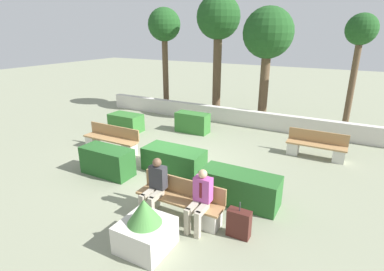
{
  "coord_description": "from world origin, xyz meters",
  "views": [
    {
      "loc": [
        4.83,
        -7.36,
        4.04
      ],
      "look_at": [
        0.52,
        0.5,
        0.9
      ],
      "focal_mm": 28.0,
      "sensor_mm": 36.0,
      "label": 1
    }
  ],
  "objects_px": {
    "bench_front": "(180,203)",
    "tree_leftmost": "(164,28)",
    "bench_right_side": "(316,148)",
    "tree_rightmost": "(360,37)",
    "person_seated_man": "(200,197)",
    "tree_center_left": "(218,21)",
    "bench_left_side": "(111,141)",
    "person_seated_woman": "(155,184)",
    "suitcase": "(239,224)",
    "tree_center_right": "(268,36)",
    "planter_corner_left": "(145,228)"
  },
  "relations": [
    {
      "from": "tree_center_left",
      "to": "suitcase",
      "type": "bearing_deg",
      "value": -62.85
    },
    {
      "from": "tree_leftmost",
      "to": "planter_corner_left",
      "type": "bearing_deg",
      "value": -58.7
    },
    {
      "from": "person_seated_woman",
      "to": "tree_center_left",
      "type": "distance_m",
      "value": 9.85
    },
    {
      "from": "bench_front",
      "to": "tree_rightmost",
      "type": "relative_size",
      "value": 0.45
    },
    {
      "from": "tree_center_left",
      "to": "tree_center_right",
      "type": "xyz_separation_m",
      "value": [
        2.42,
        -0.13,
        -0.61
      ]
    },
    {
      "from": "person_seated_man",
      "to": "tree_leftmost",
      "type": "relative_size",
      "value": 0.26
    },
    {
      "from": "person_seated_woman",
      "to": "tree_leftmost",
      "type": "height_order",
      "value": "tree_leftmost"
    },
    {
      "from": "bench_left_side",
      "to": "suitcase",
      "type": "xyz_separation_m",
      "value": [
        5.64,
        -2.32,
        -0.05
      ]
    },
    {
      "from": "tree_center_right",
      "to": "bench_front",
      "type": "bearing_deg",
      "value": -86.05
    },
    {
      "from": "bench_left_side",
      "to": "person_seated_man",
      "type": "distance_m",
      "value": 5.39
    },
    {
      "from": "person_seated_woman",
      "to": "tree_leftmost",
      "type": "xyz_separation_m",
      "value": [
        -5.32,
        8.53,
        3.43
      ]
    },
    {
      "from": "suitcase",
      "to": "tree_center_right",
      "type": "distance_m",
      "value": 9.47
    },
    {
      "from": "tree_leftmost",
      "to": "tree_center_left",
      "type": "height_order",
      "value": "tree_center_left"
    },
    {
      "from": "bench_front",
      "to": "bench_right_side",
      "type": "xyz_separation_m",
      "value": [
        2.25,
        5.13,
        -0.01
      ]
    },
    {
      "from": "bench_right_side",
      "to": "tree_rightmost",
      "type": "height_order",
      "value": "tree_rightmost"
    },
    {
      "from": "tree_center_left",
      "to": "tree_rightmost",
      "type": "xyz_separation_m",
      "value": [
        5.96,
        0.01,
        -0.64
      ]
    },
    {
      "from": "tree_leftmost",
      "to": "bench_right_side",
      "type": "bearing_deg",
      "value": -21.83
    },
    {
      "from": "tree_rightmost",
      "to": "tree_leftmost",
      "type": "bearing_deg",
      "value": -178.32
    },
    {
      "from": "bench_left_side",
      "to": "person_seated_man",
      "type": "height_order",
      "value": "person_seated_man"
    },
    {
      "from": "bench_left_side",
      "to": "tree_center_right",
      "type": "height_order",
      "value": "tree_center_right"
    },
    {
      "from": "person_seated_man",
      "to": "bench_left_side",
      "type": "bearing_deg",
      "value": 153.13
    },
    {
      "from": "bench_front",
      "to": "person_seated_man",
      "type": "bearing_deg",
      "value": -13.74
    },
    {
      "from": "bench_right_side",
      "to": "tree_rightmost",
      "type": "distance_m",
      "value": 5.0
    },
    {
      "from": "person_seated_man",
      "to": "tree_leftmost",
      "type": "bearing_deg",
      "value": 127.2
    },
    {
      "from": "bench_front",
      "to": "person_seated_man",
      "type": "distance_m",
      "value": 0.73
    },
    {
      "from": "suitcase",
      "to": "tree_center_right",
      "type": "xyz_separation_m",
      "value": [
        -2.03,
        8.54,
        3.55
      ]
    },
    {
      "from": "bench_front",
      "to": "tree_center_left",
      "type": "xyz_separation_m",
      "value": [
        -3.01,
        8.64,
        4.12
      ]
    },
    {
      "from": "person_seated_man",
      "to": "tree_center_right",
      "type": "bearing_deg",
      "value": 97.79
    },
    {
      "from": "planter_corner_left",
      "to": "tree_center_right",
      "type": "distance_m",
      "value": 10.34
    },
    {
      "from": "suitcase",
      "to": "tree_rightmost",
      "type": "distance_m",
      "value": 9.49
    },
    {
      "from": "bench_front",
      "to": "bench_left_side",
      "type": "distance_m",
      "value": 4.78
    },
    {
      "from": "suitcase",
      "to": "tree_leftmost",
      "type": "height_order",
      "value": "tree_leftmost"
    },
    {
      "from": "bench_front",
      "to": "planter_corner_left",
      "type": "distance_m",
      "value": 1.24
    },
    {
      "from": "bench_left_side",
      "to": "suitcase",
      "type": "bearing_deg",
      "value": -29.72
    },
    {
      "from": "bench_left_side",
      "to": "tree_leftmost",
      "type": "relative_size",
      "value": 0.42
    },
    {
      "from": "suitcase",
      "to": "tree_rightmost",
      "type": "xyz_separation_m",
      "value": [
        1.51,
        8.68,
        3.52
      ]
    },
    {
      "from": "person_seated_woman",
      "to": "suitcase",
      "type": "relative_size",
      "value": 1.67
    },
    {
      "from": "tree_rightmost",
      "to": "tree_center_right",
      "type": "bearing_deg",
      "value": -177.77
    },
    {
      "from": "person_seated_man",
      "to": "tree_center_left",
      "type": "bearing_deg",
      "value": 112.32
    },
    {
      "from": "bench_front",
      "to": "tree_leftmost",
      "type": "height_order",
      "value": "tree_leftmost"
    },
    {
      "from": "bench_front",
      "to": "person_seated_woman",
      "type": "bearing_deg",
      "value": -165.52
    },
    {
      "from": "planter_corner_left",
      "to": "tree_center_left",
      "type": "relative_size",
      "value": 0.19
    },
    {
      "from": "bench_left_side",
      "to": "person_seated_woman",
      "type": "height_order",
      "value": "person_seated_woman"
    },
    {
      "from": "bench_left_side",
      "to": "person_seated_woman",
      "type": "bearing_deg",
      "value": -41.07
    },
    {
      "from": "bench_front",
      "to": "tree_rightmost",
      "type": "xyz_separation_m",
      "value": [
        2.95,
        8.65,
        3.48
      ]
    },
    {
      "from": "tree_center_right",
      "to": "tree_rightmost",
      "type": "relative_size",
      "value": 1.08
    },
    {
      "from": "bench_front",
      "to": "tree_leftmost",
      "type": "xyz_separation_m",
      "value": [
        -5.88,
        8.39,
        3.83
      ]
    },
    {
      "from": "bench_right_side",
      "to": "suitcase",
      "type": "bearing_deg",
      "value": -107.46
    },
    {
      "from": "planter_corner_left",
      "to": "tree_rightmost",
      "type": "bearing_deg",
      "value": 73.22
    },
    {
      "from": "planter_corner_left",
      "to": "suitcase",
      "type": "bearing_deg",
      "value": 39.34
    }
  ]
}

